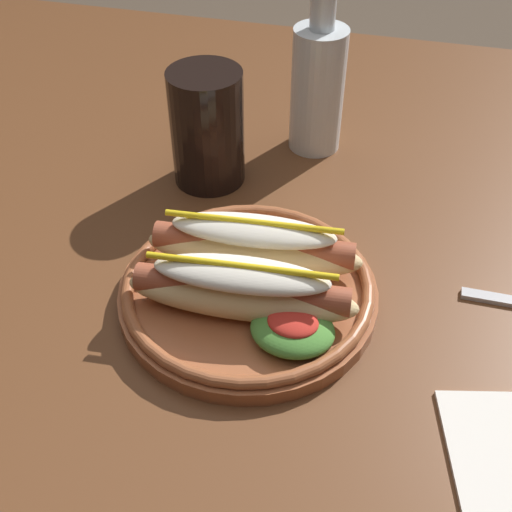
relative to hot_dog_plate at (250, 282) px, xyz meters
name	(u,v)px	position (x,y,z in m)	size (l,w,h in m)	color
ground_plane	(261,505)	(-0.03, 0.16, -0.77)	(8.00, 8.00, 0.00)	brown
dining_table	(264,255)	(-0.03, 0.16, -0.11)	(1.46, 0.96, 0.74)	brown
hot_dog_plate	(250,282)	(0.00, 0.00, 0.00)	(0.25, 0.25, 0.08)	#9E5633
soda_cup	(207,128)	(-0.10, 0.19, 0.04)	(0.08, 0.08, 0.13)	black
glass_bottle	(318,82)	(0.01, 0.29, 0.06)	(0.06, 0.06, 0.23)	silver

